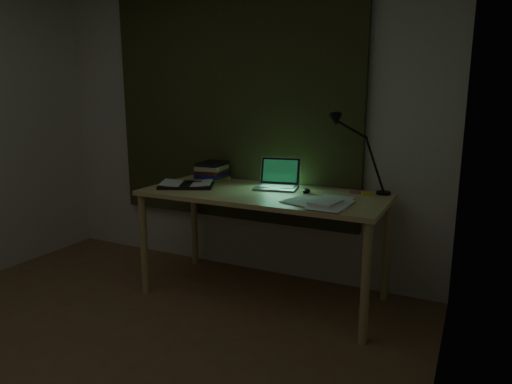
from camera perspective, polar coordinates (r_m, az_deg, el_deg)
wall_back at (r=3.83m, az=-2.78°, el=8.61°), size 3.50×0.00×2.50m
wall_right at (r=1.37m, az=21.56°, el=1.71°), size 0.00×4.00×2.50m
curtain at (r=3.79m, az=-3.11°, el=11.59°), size 2.20×0.06×2.00m
desk at (r=3.37m, az=0.91°, el=-6.65°), size 1.75×0.76×0.80m
laptop at (r=3.36m, az=2.55°, el=2.24°), size 0.36×0.40×0.22m
open_textbook at (r=3.50m, az=-8.65°, el=0.97°), size 0.48×0.43×0.03m
book_stack at (r=3.71m, az=-5.40°, el=2.66°), size 0.21×0.25×0.16m
loose_papers at (r=2.97m, az=7.83°, el=-1.11°), size 0.37×0.39×0.02m
mouse at (r=3.24m, az=6.30°, el=0.13°), size 0.07×0.10×0.03m
sticky_yellow at (r=3.27m, az=13.63°, el=-0.19°), size 0.09×0.09×0.02m
sticky_pink at (r=3.31m, az=12.32°, el=0.02°), size 0.08×0.08×0.01m
desk_lamp at (r=3.27m, az=15.88°, el=4.32°), size 0.37×0.30×0.54m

